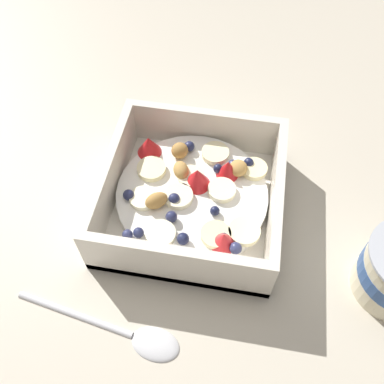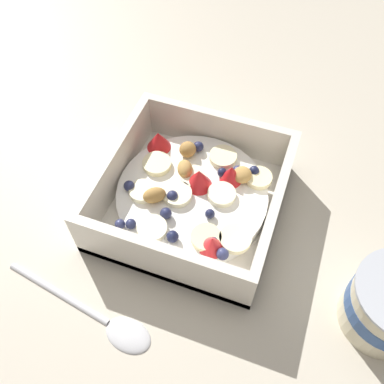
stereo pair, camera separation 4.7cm
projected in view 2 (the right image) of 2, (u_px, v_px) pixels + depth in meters
The scene contains 3 objects.
ground_plane at pixel (203, 218), 0.49m from camera, with size 2.40×2.40×0.00m, color beige.
fruit_bowl at pixel (192, 196), 0.48m from camera, with size 0.19×0.19×0.07m.
spoon at pixel (105, 321), 0.41m from camera, with size 0.05×0.17×0.01m.
Camera 2 is at (0.24, 0.07, 0.42)m, focal length 39.83 mm.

